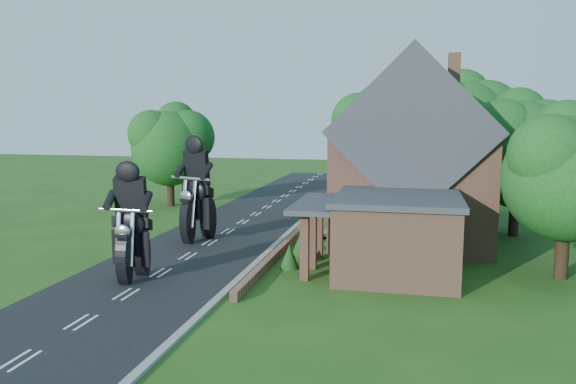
% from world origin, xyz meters
% --- Properties ---
extents(ground, '(120.00, 120.00, 0.00)m').
position_xyz_m(ground, '(0.00, 0.00, 0.00)').
color(ground, '#224814').
rests_on(ground, ground).
extents(road, '(7.00, 80.00, 0.02)m').
position_xyz_m(road, '(0.00, 0.00, 0.01)').
color(road, black).
rests_on(road, ground).
extents(kerb, '(0.30, 80.00, 0.12)m').
position_xyz_m(kerb, '(3.65, 0.00, 0.06)').
color(kerb, gray).
rests_on(kerb, ground).
extents(garden_wall, '(0.30, 22.00, 0.40)m').
position_xyz_m(garden_wall, '(4.30, 5.00, 0.20)').
color(garden_wall, '#9D664F').
rests_on(garden_wall, ground).
extents(house, '(9.54, 8.64, 10.24)m').
position_xyz_m(house, '(10.49, 6.00, 4.34)').
color(house, '#9D664F').
rests_on(house, ground).
extents(annex, '(7.05, 5.94, 3.44)m').
position_xyz_m(annex, '(9.87, -0.80, 1.77)').
color(annex, '#9D664F').
rests_on(annex, ground).
extents(tree_annex_side, '(5.64, 5.20, 7.48)m').
position_xyz_m(tree_annex_side, '(17.13, 0.10, 4.69)').
color(tree_annex_side, black).
rests_on(tree_annex_side, ground).
extents(tree_house_right, '(6.51, 6.00, 8.40)m').
position_xyz_m(tree_house_right, '(16.65, 8.62, 5.19)').
color(tree_house_right, black).
rests_on(tree_house_right, ground).
extents(tree_behind_house, '(7.81, 7.20, 10.08)m').
position_xyz_m(tree_behind_house, '(14.18, 16.14, 6.23)').
color(tree_behind_house, black).
rests_on(tree_behind_house, ground).
extents(tree_behind_left, '(6.94, 6.40, 9.16)m').
position_xyz_m(tree_behind_left, '(8.16, 17.13, 5.73)').
color(tree_behind_left, black).
rests_on(tree_behind_left, ground).
extents(tree_far_road, '(6.08, 5.60, 7.84)m').
position_xyz_m(tree_far_road, '(-6.86, 14.11, 4.84)').
color(tree_far_road, black).
rests_on(tree_far_road, ground).
extents(shrub_a, '(0.90, 0.90, 1.10)m').
position_xyz_m(shrub_a, '(5.30, -1.00, 0.55)').
color(shrub_a, '#133711').
rests_on(shrub_a, ground).
extents(shrub_b, '(0.90, 0.90, 1.10)m').
position_xyz_m(shrub_b, '(5.30, 1.50, 0.55)').
color(shrub_b, '#133711').
rests_on(shrub_b, ground).
extents(shrub_c, '(0.90, 0.90, 1.10)m').
position_xyz_m(shrub_c, '(5.30, 4.00, 0.55)').
color(shrub_c, '#133711').
rests_on(shrub_c, ground).
extents(shrub_d, '(0.90, 0.90, 1.10)m').
position_xyz_m(shrub_d, '(5.30, 9.00, 0.55)').
color(shrub_d, '#133711').
rests_on(shrub_d, ground).
extents(shrub_e, '(0.90, 0.90, 1.10)m').
position_xyz_m(shrub_e, '(5.30, 11.50, 0.55)').
color(shrub_e, '#133711').
rests_on(shrub_e, ground).
extents(shrub_f, '(0.90, 0.90, 1.10)m').
position_xyz_m(shrub_f, '(5.30, 14.00, 0.55)').
color(shrub_f, '#133711').
rests_on(shrub_f, ground).
extents(motorcycle_lead, '(0.45, 1.62, 1.50)m').
position_xyz_m(motorcycle_lead, '(-0.62, -4.23, 0.75)').
color(motorcycle_lead, black).
rests_on(motorcycle_lead, ground).
extents(motorcycle_follow, '(1.11, 1.90, 1.72)m').
position_xyz_m(motorcycle_follow, '(-0.74, 3.23, 0.86)').
color(motorcycle_follow, black).
rests_on(motorcycle_follow, ground).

